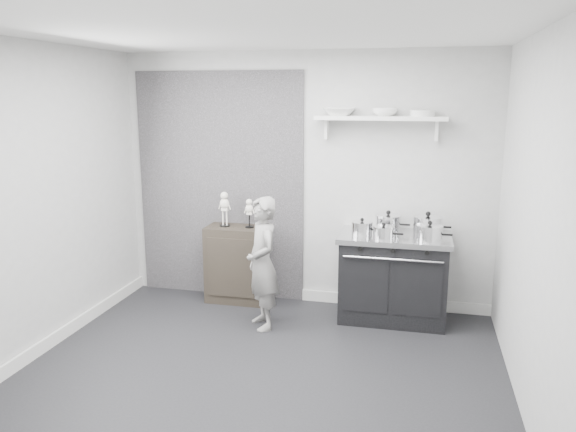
{
  "coord_description": "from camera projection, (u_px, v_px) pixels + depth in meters",
  "views": [
    {
      "loc": [
        1.21,
        -4.03,
        2.25
      ],
      "look_at": [
        0.03,
        0.95,
        1.14
      ],
      "focal_mm": 35.0,
      "sensor_mm": 36.0,
      "label": 1
    }
  ],
  "objects": [
    {
      "name": "skeleton_full",
      "position": [
        225.0,
        206.0,
        6.08
      ],
      "size": [
        0.12,
        0.08,
        0.44
      ],
      "primitive_type": null,
      "color": "silver",
      "rests_on": "side_cabinet"
    },
    {
      "name": "stove",
      "position": [
        393.0,
        277.0,
        5.67
      ],
      "size": [
        1.1,
        0.69,
        0.88
      ],
      "color": "black",
      "rests_on": "ground"
    },
    {
      "name": "skeleton_torso",
      "position": [
        249.0,
        211.0,
        6.03
      ],
      "size": [
        0.1,
        0.06,
        0.36
      ],
      "primitive_type": null,
      "color": "silver",
      "rests_on": "side_cabinet"
    },
    {
      "name": "child",
      "position": [
        262.0,
        263.0,
        5.43
      ],
      "size": [
        0.52,
        0.57,
        1.3
      ],
      "primitive_type": "imported",
      "rotation": [
        0.0,
        0.0,
        -0.98
      ],
      "color": "gray",
      "rests_on": "ground"
    },
    {
      "name": "pot_front_center",
      "position": [
        384.0,
        232.0,
        5.42
      ],
      "size": [
        0.29,
        0.2,
        0.16
      ],
      "color": "silver",
      "rests_on": "stove"
    },
    {
      "name": "bowl_small",
      "position": [
        385.0,
        112.0,
        5.54
      ],
      "size": [
        0.25,
        0.25,
        0.08
      ],
      "primitive_type": "imported",
      "color": "white",
      "rests_on": "wall_shelf"
    },
    {
      "name": "ground",
      "position": [
        258.0,
        376.0,
        4.59
      ],
      "size": [
        4.0,
        4.0,
        0.0
      ],
      "primitive_type": "plane",
      "color": "black",
      "rests_on": "ground"
    },
    {
      "name": "pot_back_right",
      "position": [
        428.0,
        225.0,
        5.57
      ],
      "size": [
        0.37,
        0.29,
        0.23
      ],
      "color": "silver",
      "rests_on": "stove"
    },
    {
      "name": "bowl_large",
      "position": [
        339.0,
        112.0,
        5.65
      ],
      "size": [
        0.33,
        0.33,
        0.08
      ],
      "primitive_type": "imported",
      "color": "white",
      "rests_on": "wall_shelf"
    },
    {
      "name": "room_shell",
      "position": [
        250.0,
        174.0,
        4.4
      ],
      "size": [
        4.02,
        3.62,
        2.71
      ],
      "color": "#A9A9A6",
      "rests_on": "ground"
    },
    {
      "name": "plate_stack",
      "position": [
        423.0,
        113.0,
        5.46
      ],
      "size": [
        0.24,
        0.24,
        0.06
      ],
      "primitive_type": "cylinder",
      "color": "silver",
      "rests_on": "wall_shelf"
    },
    {
      "name": "pot_front_right",
      "position": [
        430.0,
        233.0,
        5.33
      ],
      "size": [
        0.34,
        0.25,
        0.2
      ],
      "color": "silver",
      "rests_on": "stove"
    },
    {
      "name": "wall_shelf",
      "position": [
        380.0,
        119.0,
        5.57
      ],
      "size": [
        1.3,
        0.26,
        0.24
      ],
      "color": "white",
      "rests_on": "room_shell"
    },
    {
      "name": "pot_back_left",
      "position": [
        388.0,
        223.0,
        5.7
      ],
      "size": [
        0.35,
        0.27,
        0.22
      ],
      "color": "silver",
      "rests_on": "stove"
    },
    {
      "name": "side_cabinet",
      "position": [
        237.0,
        264.0,
        6.19
      ],
      "size": [
        0.65,
        0.38,
        0.84
      ],
      "primitive_type": "cube",
      "color": "black",
      "rests_on": "ground"
    },
    {
      "name": "pot_front_left",
      "position": [
        362.0,
        228.0,
        5.56
      ],
      "size": [
        0.3,
        0.21,
        0.17
      ],
      "color": "silver",
      "rests_on": "stove"
    }
  ]
}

